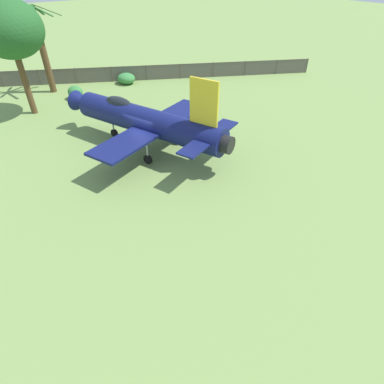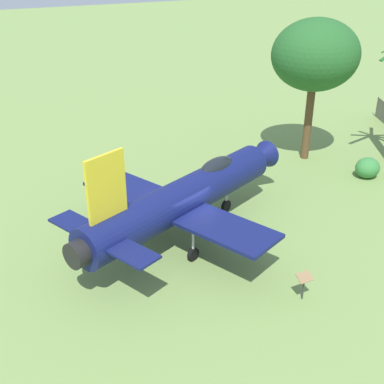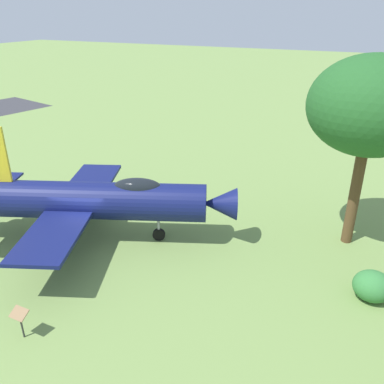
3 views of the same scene
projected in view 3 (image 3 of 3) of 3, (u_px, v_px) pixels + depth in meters
name	position (u px, v px, depth m)	size (l,w,h in m)	color
ground_plane	(91.00, 238.00, 19.39)	(200.00, 200.00, 0.00)	#75934C
display_jet	(94.00, 200.00, 18.51)	(10.08, 12.64, 5.46)	#111951
shade_tree	(371.00, 107.00, 16.46)	(4.97, 5.25, 8.57)	brown
shrub_by_tree	(373.00, 286.00, 15.08)	(1.32, 1.45, 1.20)	#387F3D
info_plaque	(20.00, 317.00, 13.20)	(0.40, 0.60, 1.14)	#333333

